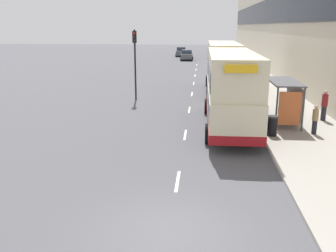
% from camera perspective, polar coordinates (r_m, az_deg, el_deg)
% --- Properties ---
extents(ground_plane, '(220.00, 220.00, 0.00)m').
position_cam_1_polar(ground_plane, '(11.19, 0.22, -15.69)').
color(ground_plane, '#515156').
extents(pavement, '(5.00, 93.00, 0.14)m').
position_cam_1_polar(pavement, '(48.75, 11.96, 8.06)').
color(pavement, '#A39E93').
rests_on(pavement, ground_plane).
extents(terrace_facade, '(3.10, 93.00, 16.64)m').
position_cam_1_polar(terrace_facade, '(49.12, 17.35, 17.42)').
color(terrace_facade, beige).
rests_on(terrace_facade, ground_plane).
extents(lane_mark_0, '(0.12, 2.00, 0.01)m').
position_cam_1_polar(lane_mark_0, '(14.38, 1.47, -8.39)').
color(lane_mark_0, silver).
rests_on(lane_mark_0, ground_plane).
extents(lane_mark_1, '(0.12, 2.00, 0.01)m').
position_cam_1_polar(lane_mark_1, '(20.27, 2.64, -1.35)').
color(lane_mark_1, silver).
rests_on(lane_mark_1, ground_plane).
extents(lane_mark_2, '(0.12, 2.00, 0.01)m').
position_cam_1_polar(lane_mark_2, '(26.34, 3.27, 2.48)').
color(lane_mark_2, silver).
rests_on(lane_mark_2, ground_plane).
extents(lane_mark_3, '(0.12, 2.00, 0.01)m').
position_cam_1_polar(lane_mark_3, '(32.49, 3.67, 4.88)').
color(lane_mark_3, silver).
rests_on(lane_mark_3, ground_plane).
extents(lane_mark_4, '(0.12, 2.00, 0.01)m').
position_cam_1_polar(lane_mark_4, '(38.68, 3.94, 6.50)').
color(lane_mark_4, silver).
rests_on(lane_mark_4, ground_plane).
extents(lane_mark_5, '(0.12, 2.00, 0.01)m').
position_cam_1_polar(lane_mark_5, '(44.89, 4.14, 7.68)').
color(lane_mark_5, silver).
rests_on(lane_mark_5, ground_plane).
extents(lane_mark_6, '(0.12, 2.00, 0.01)m').
position_cam_1_polar(lane_mark_6, '(51.11, 4.29, 8.58)').
color(lane_mark_6, silver).
rests_on(lane_mark_6, ground_plane).
extents(lane_mark_7, '(0.12, 2.00, 0.01)m').
position_cam_1_polar(lane_mark_7, '(57.35, 4.40, 9.27)').
color(lane_mark_7, silver).
rests_on(lane_mark_7, ground_plane).
extents(bus_shelter, '(1.60, 4.20, 2.48)m').
position_cam_1_polar(bus_shelter, '(22.76, 17.72, 4.60)').
color(bus_shelter, '#4C4C51').
rests_on(bus_shelter, ground_plane).
extents(double_decker_bus_near, '(2.85, 10.16, 4.30)m').
position_cam_1_polar(double_decker_bus_near, '(21.57, 9.55, 5.66)').
color(double_decker_bus_near, beige).
rests_on(double_decker_bus_near, ground_plane).
extents(double_decker_bus_ahead, '(2.85, 10.59, 4.30)m').
position_cam_1_polar(double_decker_bus_ahead, '(33.35, 8.37, 8.97)').
color(double_decker_bus_ahead, beige).
rests_on(double_decker_bus_ahead, ground_plane).
extents(car_0, '(2.08, 4.13, 1.73)m').
position_cam_1_polar(car_0, '(65.23, 2.90, 10.74)').
color(car_0, '#4C5156').
rests_on(car_0, ground_plane).
extents(car_1, '(2.04, 4.03, 1.75)m').
position_cam_1_polar(car_1, '(73.49, 2.02, 11.24)').
color(car_1, '#4C5156').
rests_on(car_1, ground_plane).
extents(pedestrian_at_shelter, '(0.31, 0.31, 1.57)m').
position_cam_1_polar(pedestrian_at_shelter, '(21.19, 21.51, 0.94)').
color(pedestrian_at_shelter, '#23232D').
rests_on(pedestrian_at_shelter, ground_plane).
extents(pedestrian_1, '(0.33, 0.33, 1.66)m').
position_cam_1_polar(pedestrian_1, '(23.92, 18.06, 2.88)').
color(pedestrian_1, '#23232D').
rests_on(pedestrian_1, ground_plane).
extents(pedestrian_2, '(0.36, 0.36, 1.84)m').
position_cam_1_polar(pedestrian_2, '(24.51, 22.73, 2.95)').
color(pedestrian_2, '#23232D').
rests_on(pedestrian_2, ground_plane).
extents(litter_bin, '(0.55, 0.55, 1.05)m').
position_cam_1_polar(litter_bin, '(20.30, 15.58, 0.06)').
color(litter_bin, black).
rests_on(litter_bin, ground_plane).
extents(traffic_light_far_kerb, '(0.30, 0.32, 5.44)m').
position_cam_1_polar(traffic_light_far_kerb, '(29.64, -5.07, 10.93)').
color(traffic_light_far_kerb, black).
rests_on(traffic_light_far_kerb, ground_plane).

